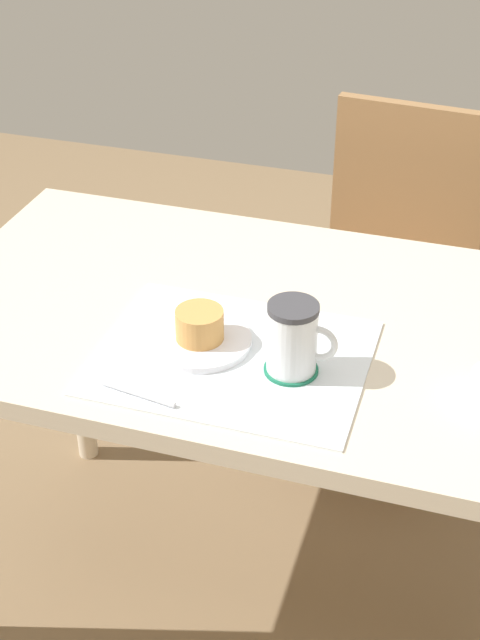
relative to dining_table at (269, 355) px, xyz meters
The scene contains 9 objects.
ground_plane 0.66m from the dining_table, ahead, with size 4.40×4.40×0.02m, color #846B4C.
dining_table is the anchor object (origin of this frame).
wooden_chair 0.70m from the dining_table, 79.03° to the left, with size 0.46×0.46×0.86m.
placemat 0.17m from the dining_table, 100.02° to the right, with size 0.44×0.35×0.00m, color white.
pastry_plate 0.18m from the dining_table, 125.93° to the right, with size 0.17×0.17×0.01m, color white.
pastry 0.20m from the dining_table, 125.93° to the right, with size 0.08×0.08×0.05m, color tan.
coffee_coaster 0.19m from the dining_table, 62.63° to the right, with size 0.09×0.09×0.01m, color #196B4C.
coffee_mug 0.23m from the dining_table, 61.95° to the right, with size 0.11×0.08×0.12m.
teaspoon 0.32m from the dining_table, 115.20° to the right, with size 0.01×0.01×0.13m, color silver.
Camera 1 is at (0.34, -1.26, 1.60)m, focal length 50.00 mm.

